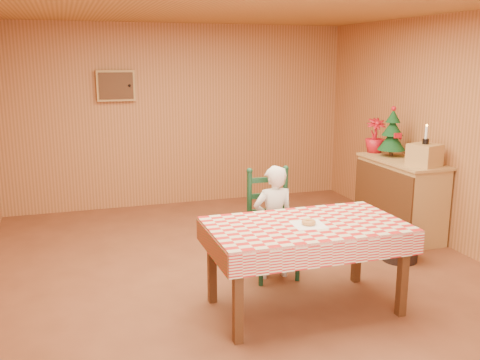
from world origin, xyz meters
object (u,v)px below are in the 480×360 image
at_px(seated_child, 274,222).
at_px(christmas_tree, 392,134).
at_px(ladder_chair, 271,226).
at_px(storage_bin, 400,244).
at_px(shelf_unit, 399,197).
at_px(dining_table, 306,233).
at_px(crate, 425,155).

height_order(seated_child, christmas_tree, christmas_tree).
height_order(ladder_chair, christmas_tree, christmas_tree).
relative_size(seated_child, storage_bin, 3.06).
distance_m(seated_child, shelf_unit, 2.09).
distance_m(ladder_chair, christmas_tree, 2.29).
xyz_separation_m(ladder_chair, seated_child, (-0.00, -0.06, 0.06)).
distance_m(dining_table, ladder_chair, 0.81).
xyz_separation_m(shelf_unit, storage_bin, (-0.50, -0.78, -0.28)).
bearing_deg(seated_child, crate, -169.74).
bearing_deg(seated_child, christmas_tree, -152.85).
distance_m(shelf_unit, christmas_tree, 0.79).
height_order(ladder_chair, crate, crate).
bearing_deg(crate, dining_table, -151.02).
bearing_deg(storage_bin, ladder_chair, 176.92).
distance_m(dining_table, storage_bin, 1.69).
distance_m(crate, storage_bin, 1.07).
height_order(dining_table, christmas_tree, christmas_tree).
bearing_deg(storage_bin, dining_table, -153.98).
bearing_deg(shelf_unit, storage_bin, -122.65).
bearing_deg(storage_bin, seated_child, 179.16).
height_order(crate, storage_bin, crate).
bearing_deg(seated_child, storage_bin, 179.16).
height_order(ladder_chair, storage_bin, ladder_chair).
height_order(ladder_chair, seated_child, seated_child).
distance_m(christmas_tree, storage_bin, 1.54).
relative_size(shelf_unit, crate, 4.13).
bearing_deg(seated_child, ladder_chair, -90.00).
relative_size(dining_table, seated_child, 1.47).
bearing_deg(ladder_chair, crate, 8.63).
distance_m(ladder_chair, storage_bin, 1.49).
distance_m(crate, christmas_tree, 0.67).
bearing_deg(seated_child, dining_table, 90.00).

